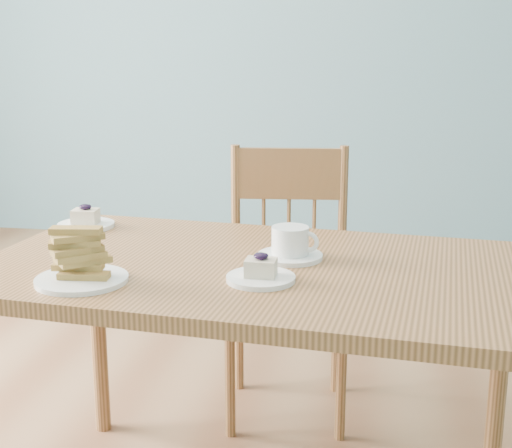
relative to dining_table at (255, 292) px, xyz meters
name	(u,v)px	position (x,y,z in m)	size (l,w,h in m)	color
dining_table	(255,292)	(0.00, 0.00, 0.00)	(1.35, 0.85, 0.69)	#A2693D
dining_chair	(288,281)	(0.00, 0.61, -0.18)	(0.44, 0.42, 0.87)	#A2693D
cheesecake_plate_near	(261,274)	(0.03, -0.12, 0.08)	(0.15, 0.15, 0.06)	white
cheesecake_plate_far	(86,221)	(-0.53, 0.26, 0.09)	(0.16, 0.16, 0.07)	white
coffee_cup	(291,245)	(0.08, 0.06, 0.10)	(0.16, 0.16, 0.08)	white
biscotti_plate	(81,264)	(-0.35, -0.20, 0.11)	(0.20, 0.20, 0.12)	white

